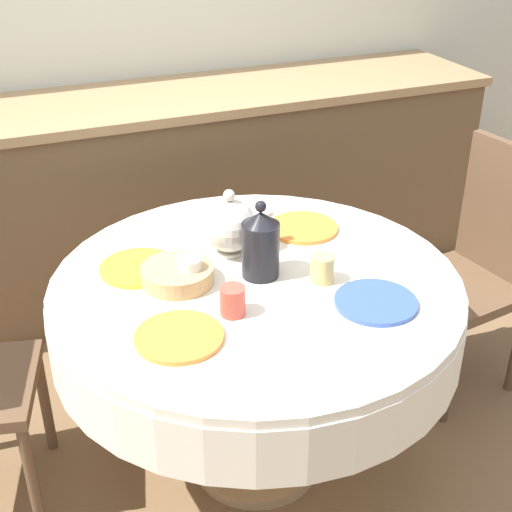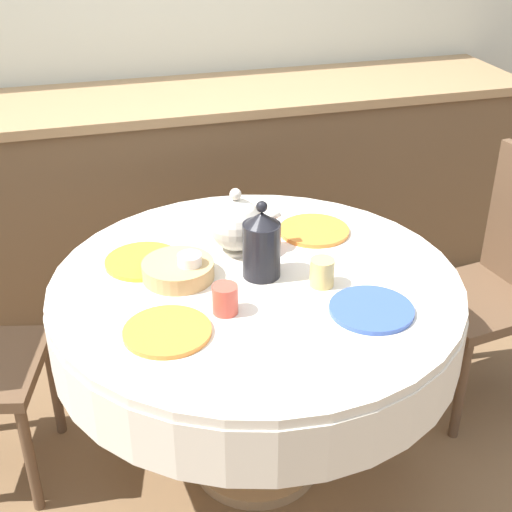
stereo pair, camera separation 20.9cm
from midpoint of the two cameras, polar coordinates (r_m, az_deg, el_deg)
The scene contains 15 objects.
ground_plane at distance 2.60m, azimuth -2.40°, elevation -16.16°, with size 12.00×12.00×0.00m, color brown.
kitchen_counter at distance 3.37m, azimuth -10.30°, elevation 4.68°, with size 3.24×0.64×0.94m.
dining_table at distance 2.20m, azimuth -2.73°, elevation -4.76°, with size 1.25×1.25×0.74m.
chair_left at distance 2.77m, azimuth 15.29°, elevation -0.44°, with size 0.45×0.45×0.97m.
plate_near_left at distance 1.90m, azimuth -9.36°, elevation -6.51°, with size 0.24×0.24×0.01m, color orange.
cup_near_left at distance 1.96m, azimuth -4.96°, elevation -3.69°, with size 0.07×0.07×0.08m, color #CC4C3D.
plate_near_right at distance 2.02m, azimuth 6.66°, elevation -3.77°, with size 0.24×0.24×0.01m, color #3856AD.
cup_near_right at distance 2.10m, azimuth 2.49°, elevation -1.10°, with size 0.07×0.07×0.08m, color #DBB766.
plate_far_left at distance 2.22m, azimuth -12.07°, elevation -1.00°, with size 0.24×0.24×0.01m, color yellow.
cup_far_left at distance 2.11m, azimuth -8.15°, elevation -1.28°, with size 0.07×0.07×0.08m, color white.
plate_far_right at distance 2.41m, azimuth 1.30°, elevation 2.22°, with size 0.24×0.24×0.01m, color orange.
cup_far_right at distance 2.28m, azimuth -2.24°, elevation 1.49°, with size 0.07×0.07×0.08m, color #CC4C3D.
coffee_carafe at distance 2.10m, azimuth -2.48°, elevation 0.85°, with size 0.11×0.11×0.25m.
teapot at distance 2.24m, azimuth -4.76°, elevation 2.37°, with size 0.23×0.17×0.22m.
bread_basket at distance 2.13m, azimuth -9.12°, elevation -1.56°, with size 0.22×0.22×0.05m, color tan.
Camera 1 is at (-0.70, -1.69, 1.84)m, focal length 50.00 mm.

